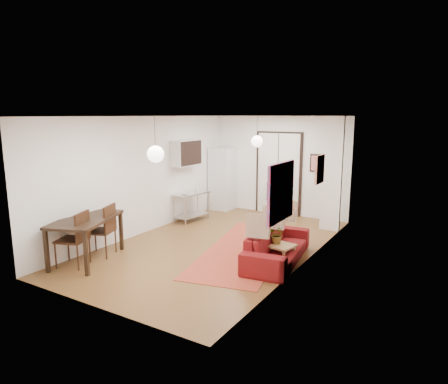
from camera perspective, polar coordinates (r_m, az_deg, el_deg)
The scene contains 27 objects.
floor at distance 9.21m, azimuth -1.09°, elevation -7.58°, with size 7.00×7.00×0.00m, color brown.
ceiling at distance 8.73m, azimuth -1.16°, elevation 10.77°, with size 4.20×7.00×0.02m, color silver.
wall_back at distance 11.93m, azimuth 7.88°, elevation 3.75°, with size 4.20×0.02×2.90m, color white.
wall_front at distance 6.24m, azimuth -18.52°, elevation -3.34°, with size 4.20×0.02×2.90m, color white.
wall_left at distance 10.12m, azimuth -11.25°, elevation 2.35°, with size 0.02×7.00×2.90m, color white.
wall_right at distance 7.95m, azimuth 11.79°, elevation 0.01°, with size 0.02×7.00×2.90m, color white.
double_doors at distance 11.92m, azimuth 7.76°, elevation 2.53°, with size 1.44×0.06×2.50m, color silver.
stub_partition at distance 10.43m, azimuth 15.17°, elevation 2.43°, with size 0.50×0.10×2.90m, color white.
wall_cabinet at distance 11.10m, azimuth -5.42°, elevation 5.60°, with size 0.35×1.00×0.70m, color silver.
painting_popart at distance 6.78m, azimuth 8.14°, elevation -0.04°, with size 0.05×1.00×1.00m, color red.
painting_abstract at distance 8.66m, azimuth 13.49°, elevation 3.17°, with size 0.05×0.50×0.60m, color white.
poster_back at distance 11.49m, azimuth 13.13°, elevation 4.04°, with size 0.40×0.03×0.50m, color red.
print_left at distance 11.59m, azimuth -4.55°, elevation 6.09°, with size 0.03×0.44×0.54m, color #A26443.
pendant_back at distance 10.50m, azimuth 4.73°, elevation 7.23°, with size 0.30×0.30×0.80m.
pendant_front at distance 7.15m, azimuth -9.75°, elevation 5.36°, with size 0.30×0.30×0.80m.
kilim_rug at distance 8.95m, azimuth 3.10°, elevation -8.12°, with size 1.55×4.13×0.01m, color #B5452D.
sofa at distance 8.21m, azimuth 7.63°, elevation -7.66°, with size 2.21×0.87×0.65m, color maroon.
coffee_table at distance 8.20m, azimuth 6.94°, elevation -7.55°, with size 0.94×0.62×0.39m.
potted_plant at distance 8.09m, azimuth 7.63°, elevation -6.04°, with size 0.34×0.30×0.38m, color #2F6831.
kitchen_counter at distance 11.21m, azimuth -4.63°, elevation -1.61°, with size 0.66×1.10×0.79m.
bowl at distance 10.91m, azimuth -5.58°, elevation -0.24°, with size 0.19×0.19×0.05m, color silver.
soap_bottle at distance 11.33m, azimuth -3.93°, elevation 0.52°, with size 0.07×0.08×0.17m, color teal.
fridge at distance 12.47m, azimuth -0.20°, elevation 1.90°, with size 0.68×0.68×1.92m, color silver.
dining_table at distance 8.53m, azimuth -19.17°, elevation -4.18°, with size 1.42×1.83×0.89m.
dining_chair_near at distance 8.86m, azimuth -16.81°, elevation -4.49°, with size 0.67×0.82×1.10m.
dining_chair_far at distance 8.43m, azimuth -20.34°, elevation -5.50°, with size 0.67×0.82×1.10m.
black_side_chair at distance 11.79m, azimuth 7.88°, elevation -0.58°, with size 0.58×0.59×1.00m.
Camera 1 is at (4.65, -7.39, 2.93)m, focal length 32.00 mm.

